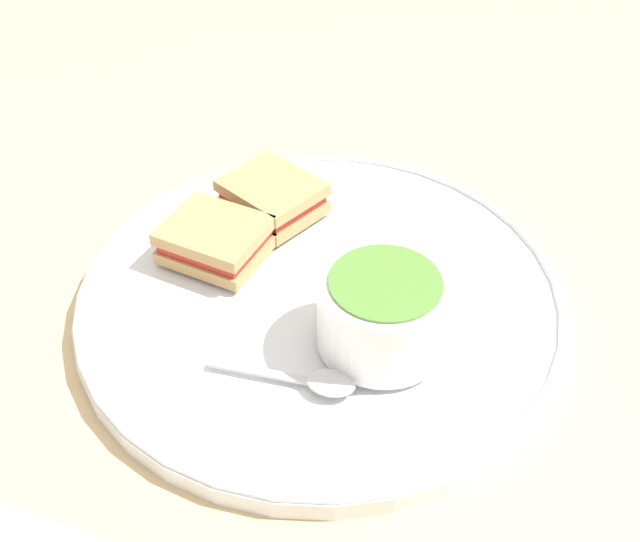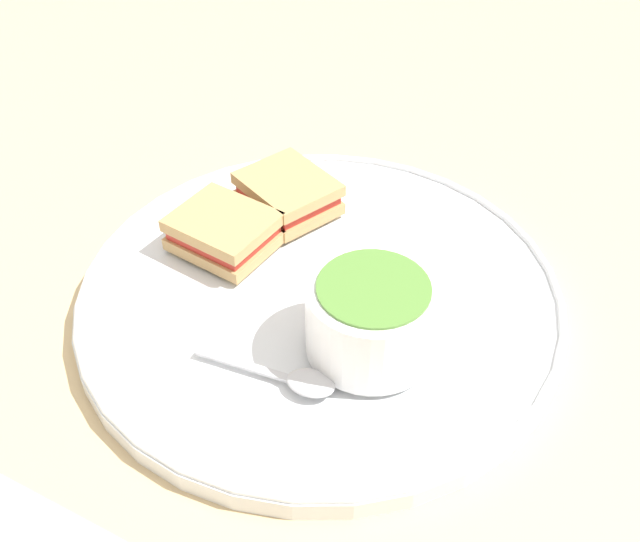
{
  "view_description": "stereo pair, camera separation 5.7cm",
  "coord_description": "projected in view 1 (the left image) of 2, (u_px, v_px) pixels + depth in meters",
  "views": [
    {
      "loc": [
        -0.42,
        -0.06,
        0.41
      ],
      "look_at": [
        0.0,
        0.0,
        0.04
      ],
      "focal_mm": 42.0,
      "sensor_mm": 36.0,
      "label": 1
    },
    {
      "loc": [
        -0.41,
        -0.12,
        0.41
      ],
      "look_at": [
        0.0,
        0.0,
        0.04
      ],
      "focal_mm": 42.0,
      "sensor_mm": 36.0,
      "label": 2
    }
  ],
  "objects": [
    {
      "name": "soup_bowl",
      "position": [
        383.0,
        312.0,
        0.52
      ],
      "size": [
        0.09,
        0.09,
        0.06
      ],
      "color": "white",
      "rests_on": "plate"
    },
    {
      "name": "plate",
      "position": [
        320.0,
        295.0,
        0.59
      ],
      "size": [
        0.38,
        0.38,
        0.02
      ],
      "color": "white",
      "rests_on": "ground_plane"
    },
    {
      "name": "sandwich_half_far",
      "position": [
        215.0,
        240.0,
        0.6
      ],
      "size": [
        0.09,
        0.09,
        0.03
      ],
      "rotation": [
        0.0,
        0.0,
        1.26
      ],
      "color": "tan",
      "rests_on": "plate"
    },
    {
      "name": "spoon",
      "position": [
        320.0,
        381.0,
        0.5
      ],
      "size": [
        0.03,
        0.1,
        0.01
      ],
      "rotation": [
        0.0,
        0.0,
        4.62
      ],
      "color": "silver",
      "rests_on": "plate"
    },
    {
      "name": "ground_plane",
      "position": [
        320.0,
        304.0,
        0.59
      ],
      "size": [
        2.4,
        2.4,
        0.0
      ],
      "primitive_type": "plane",
      "color": "#D1B27F"
    },
    {
      "name": "sandwich_half_near",
      "position": [
        272.0,
        196.0,
        0.64
      ],
      "size": [
        0.1,
        0.1,
        0.03
      ],
      "rotation": [
        0.0,
        0.0,
        0.96
      ],
      "color": "tan",
      "rests_on": "plate"
    }
  ]
}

